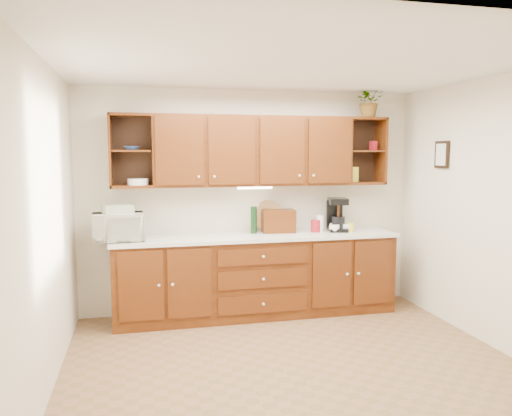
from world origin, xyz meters
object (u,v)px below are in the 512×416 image
microwave (118,227)px  bread_box (278,221)px  coffee_maker (337,215)px  potted_plant (370,101)px

microwave → bread_box: bearing=1.0°
microwave → bread_box: size_ratio=1.39×
coffee_maker → potted_plant: (0.39, 0.01, 1.35)m
coffee_maker → potted_plant: potted_plant is taller
microwave → potted_plant: size_ratio=1.39×
bread_box → microwave: bearing=-170.1°
microwave → coffee_maker: 2.52m
bread_box → coffee_maker: bearing=0.3°
bread_box → coffee_maker: 0.72m
microwave → potted_plant: bearing=-1.8°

